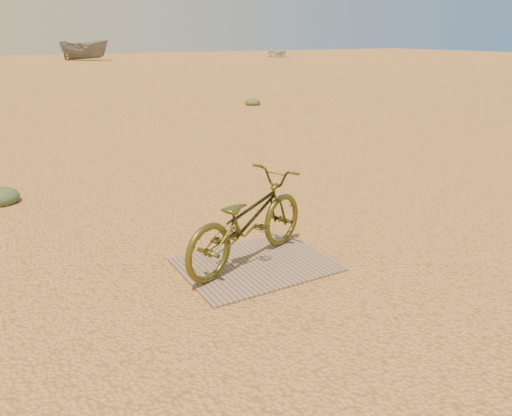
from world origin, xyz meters
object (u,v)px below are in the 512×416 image
plywood_board (256,265)px  boat_far_right (277,52)px  boat_mid_right (84,50)px  bicycle (247,220)px

plywood_board → boat_far_right: bearing=57.7°
boat_mid_right → boat_far_right: 19.02m
plywood_board → boat_far_right: 49.49m
bicycle → boat_mid_right: 44.37m
bicycle → boat_far_right: size_ratio=0.41×
plywood_board → boat_mid_right: 44.47m
boat_mid_right → boat_far_right: size_ratio=1.10×
bicycle → boat_far_right: 49.42m
boat_far_right → boat_mid_right: bearing=-157.2°
bicycle → boat_mid_right: size_ratio=0.37×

